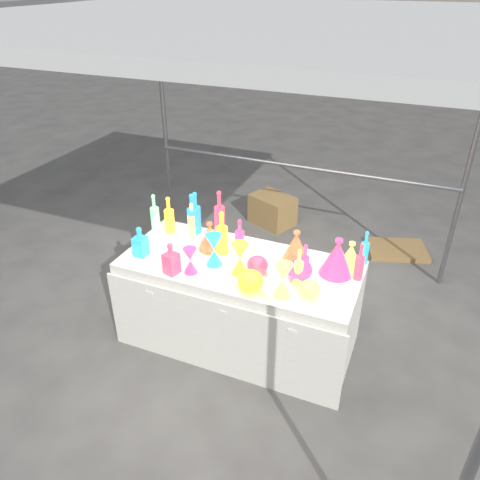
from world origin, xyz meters
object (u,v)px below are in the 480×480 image
at_px(bottle_0, 169,215).
at_px(display_table, 240,303).
at_px(globe_0, 250,283).
at_px(cardboard_box_closed, 272,210).
at_px(lampshade_0, 210,236).

bearing_deg(bottle_0, display_table, -17.68).
distance_m(display_table, globe_0, 0.57).
distance_m(display_table, cardboard_box_closed, 2.11).
distance_m(cardboard_box_closed, lampshade_0, 2.07).
distance_m(cardboard_box_closed, globe_0, 2.52).
bearing_deg(lampshade_0, globe_0, -23.81).
xyz_separation_m(cardboard_box_closed, lampshade_0, (0.13, -1.94, 0.69)).
height_order(bottle_0, globe_0, bottle_0).
xyz_separation_m(cardboard_box_closed, bottle_0, (-0.30, -1.82, 0.73)).
xyz_separation_m(bottle_0, lampshade_0, (0.43, -0.12, -0.04)).
xyz_separation_m(display_table, globe_0, (0.20, -0.30, 0.45)).
bearing_deg(cardboard_box_closed, bottle_0, -75.59).
bearing_deg(bottle_0, globe_0, -29.49).
bearing_deg(bottle_0, lampshade_0, -15.78).
height_order(cardboard_box_closed, bottle_0, bottle_0).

